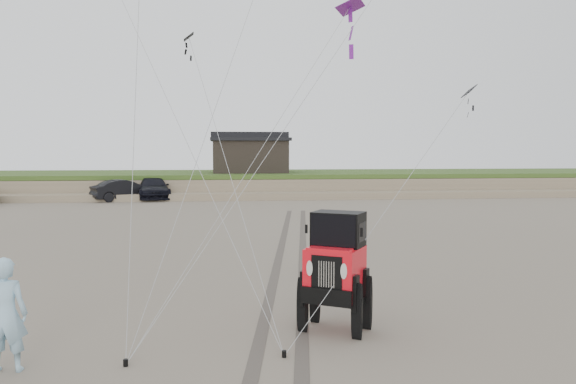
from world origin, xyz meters
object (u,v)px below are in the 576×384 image
cabin (250,154)px  jeep (335,284)px  man (5,315)px  truck_b (125,190)px  truck_c (153,188)px

cabin → jeep: size_ratio=1.27×
jeep → man: size_ratio=2.70×
cabin → truck_b: (-9.13, -6.14, -2.49)m
cabin → man: size_ratio=3.44×
cabin → truck_b: 11.28m
truck_b → man: (3.55, -31.33, 0.19)m
truck_c → cabin: bearing=23.6°
truck_c → jeep: bearing=-87.8°
truck_c → truck_b: bearing=-161.4°
truck_b → jeep: size_ratio=0.90×
truck_b → truck_c: size_ratio=0.84×
jeep → man: jeep is taller
truck_c → jeep: 31.84m
truck_c → man: size_ratio=2.91×
truck_b → jeep: bearing=167.2°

